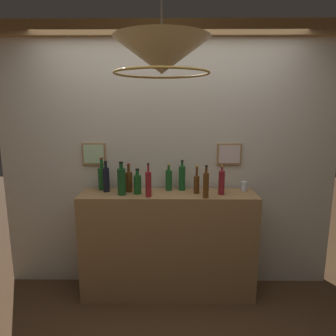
% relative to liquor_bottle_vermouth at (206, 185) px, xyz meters
% --- Properties ---
extents(panelled_rear_partition, '(3.32, 0.15, 2.60)m').
position_rel_liquor_bottle_vermouth_xyz_m(panelled_rear_partition, '(-0.33, 0.40, 0.23)').
color(panelled_rear_partition, beige).
rests_on(panelled_rear_partition, ground).
extents(bar_shelf_unit, '(1.64, 0.38, 1.03)m').
position_rel_liquor_bottle_vermouth_xyz_m(bar_shelf_unit, '(-0.33, 0.14, -0.64)').
color(bar_shelf_unit, '#9E7547').
rests_on(bar_shelf_unit, ground).
extents(liquor_bottle_vermouth, '(0.05, 0.05, 0.29)m').
position_rel_liquor_bottle_vermouth_xyz_m(liquor_bottle_vermouth, '(0.00, 0.00, 0.00)').
color(liquor_bottle_vermouth, brown).
rests_on(liquor_bottle_vermouth, bar_shelf_unit).
extents(liquor_bottle_bourbon, '(0.06, 0.06, 0.29)m').
position_rel_liquor_bottle_vermouth_xyz_m(liquor_bottle_bourbon, '(-0.92, 0.19, 0.00)').
color(liquor_bottle_bourbon, black).
rests_on(liquor_bottle_bourbon, bar_shelf_unit).
extents(liquor_bottle_vodka, '(0.08, 0.08, 0.31)m').
position_rel_liquor_bottle_vermouth_xyz_m(liquor_bottle_vodka, '(-0.98, 0.28, -0.01)').
color(liquor_bottle_vodka, '#195520').
rests_on(liquor_bottle_vodka, bar_shelf_unit).
extents(liquor_bottle_rum, '(0.07, 0.07, 0.27)m').
position_rel_liquor_bottle_vermouth_xyz_m(liquor_bottle_rum, '(-0.71, 0.20, -0.02)').
color(liquor_bottle_rum, '#5D3614').
rests_on(liquor_bottle_rum, bar_shelf_unit).
extents(liquor_bottle_whiskey, '(0.06, 0.06, 0.29)m').
position_rel_liquor_bottle_vermouth_xyz_m(liquor_bottle_whiskey, '(-0.20, 0.25, 0.00)').
color(liquor_bottle_whiskey, '#175622').
rests_on(liquor_bottle_whiskey, bar_shelf_unit).
extents(liquor_bottle_mezcal, '(0.07, 0.07, 0.24)m').
position_rel_liquor_bottle_vermouth_xyz_m(liquor_bottle_mezcal, '(-0.62, 0.12, -0.03)').
color(liquor_bottle_mezcal, '#185721').
rests_on(liquor_bottle_mezcal, bar_shelf_unit).
extents(liquor_bottle_brandy, '(0.08, 0.08, 0.31)m').
position_rel_liquor_bottle_vermouth_xyz_m(liquor_bottle_brandy, '(-0.76, 0.09, 0.01)').
color(liquor_bottle_brandy, '#174C20').
rests_on(liquor_bottle_brandy, bar_shelf_unit).
extents(liquor_bottle_port, '(0.05, 0.05, 0.31)m').
position_rel_liquor_bottle_vermouth_xyz_m(liquor_bottle_port, '(-0.51, 0.03, -0.00)').
color(liquor_bottle_port, maroon).
rests_on(liquor_bottle_port, bar_shelf_unit).
extents(liquor_bottle_rye, '(0.06, 0.06, 0.26)m').
position_rel_liquor_bottle_vermouth_xyz_m(liquor_bottle_rye, '(-0.33, 0.25, -0.02)').
color(liquor_bottle_rye, '#1B5623').
rests_on(liquor_bottle_rye, bar_shelf_unit).
extents(liquor_bottle_gin, '(0.06, 0.06, 0.27)m').
position_rel_liquor_bottle_vermouth_xyz_m(liquor_bottle_gin, '(0.15, 0.11, -0.01)').
color(liquor_bottle_gin, maroon).
rests_on(liquor_bottle_gin, bar_shelf_unit).
extents(liquor_bottle_scotch, '(0.05, 0.05, 0.26)m').
position_rel_liquor_bottle_vermouth_xyz_m(liquor_bottle_scotch, '(-0.07, 0.14, -0.03)').
color(liquor_bottle_scotch, '#5B3314').
rests_on(liquor_bottle_scotch, bar_shelf_unit).
extents(glass_tumbler_rocks, '(0.06, 0.06, 0.09)m').
position_rel_liquor_bottle_vermouth_xyz_m(glass_tumbler_rocks, '(0.39, 0.24, -0.07)').
color(glass_tumbler_rocks, silver).
rests_on(glass_tumbler_rocks, bar_shelf_unit).
extents(pendant_lamp, '(0.63, 0.63, 0.67)m').
position_rel_liquor_bottle_vermouth_xyz_m(pendant_lamp, '(-0.37, -0.55, 0.98)').
color(pendant_lamp, beige).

